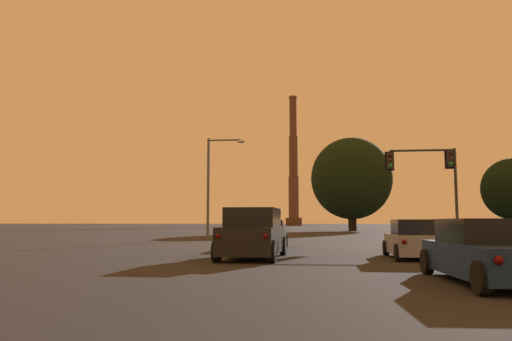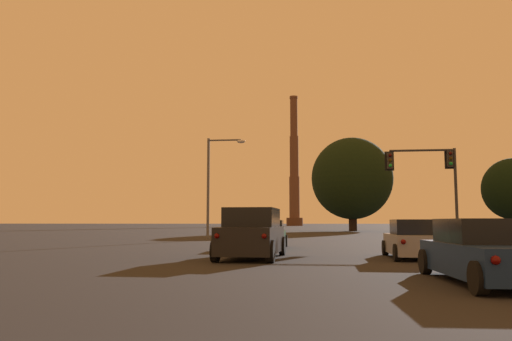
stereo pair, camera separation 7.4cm
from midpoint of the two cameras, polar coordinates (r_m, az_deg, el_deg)
name	(u,v)px [view 1 (the left image)]	position (r m, az deg, el deg)	size (l,w,h in m)	color
suv_left_lane_second	(253,234)	(18.69, -0.44, -7.27)	(2.23, 4.95, 1.86)	black
hatchback_right_lane_second	(415,240)	(19.53, 17.60, -7.62)	(1.94, 4.12, 1.44)	gray
sedan_right_lane_third	(489,253)	(12.38, 24.89, -8.52)	(2.17, 4.77, 1.43)	navy
sedan_left_lane_front	(267,235)	(25.49, 1.20, -7.40)	(2.11, 4.75, 1.43)	#0F3823
traffic_light_overhead_right	(432,171)	(33.52, 19.43, -0.07)	(4.50, 0.50, 5.98)	#2D2D30
street_lamp	(215,176)	(37.15, -4.82, -0.69)	(2.89, 0.36, 7.56)	#56565B
smokestack	(294,174)	(157.64, 4.30, -0.42)	(5.13, 5.13, 41.27)	#523427
treeline_right_mid	(352,178)	(72.45, 10.83, -0.89)	(11.50, 10.35, 13.34)	black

